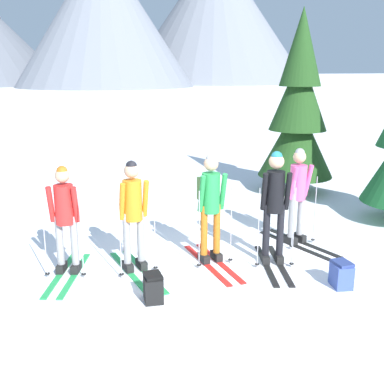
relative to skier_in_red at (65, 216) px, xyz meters
The scene contains 10 objects.
ground_plane 2.23m from the skier_in_red, ahead, with size 400.00×400.00×0.00m, color white.
skier_in_red is the anchor object (origin of this frame).
skier_in_orange 0.99m from the skier_in_red, 13.41° to the right, with size 0.60×1.77×1.71m.
skier_in_green 2.19m from the skier_in_red, ahead, with size 0.61×1.68×1.75m.
skier_in_black 3.16m from the skier_in_red, 11.99° to the right, with size 0.73×1.59×1.80m.
skier_in_pink 3.89m from the skier_in_red, ahead, with size 0.76×1.69×1.70m.
pine_tree_near 6.59m from the skier_in_red, 28.74° to the left, with size 1.81×1.81×4.36m.
backpack_on_snow_front 1.75m from the skier_in_red, 51.30° to the right, with size 0.28×0.35×0.38m.
backpack_on_snow_beside 4.06m from the skier_in_red, 25.17° to the right, with size 0.30×0.36×0.38m.
mountain_ridge_distant 85.56m from the skier_in_red, 86.97° to the left, with size 106.24×52.38×25.97m.
Camera 1 is at (-2.34, -6.50, 3.01)m, focal length 43.76 mm.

